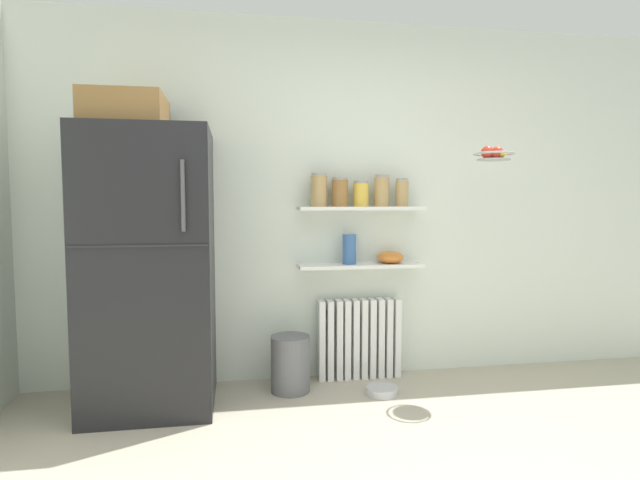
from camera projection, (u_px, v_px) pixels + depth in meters
back_wall at (335, 202)px, 3.75m from camera, size 7.04×0.10×2.60m
refrigerator at (149, 262)px, 3.17m from camera, size 0.77×0.74×1.95m
radiator at (359, 338)px, 3.73m from camera, size 0.61×0.12×0.58m
wall_shelf_lower at (361, 266)px, 3.66m from camera, size 0.91×0.22×0.02m
wall_shelf_upper at (361, 208)px, 3.63m from camera, size 0.91×0.22×0.02m
storage_jar_0 at (319, 190)px, 3.56m from camera, size 0.12×0.12×0.24m
storage_jar_1 at (340, 192)px, 3.59m from camera, size 0.11×0.11×0.21m
storage_jar_2 at (361, 194)px, 3.62m from camera, size 0.11×0.11×0.18m
storage_jar_3 at (382, 191)px, 3.64m from camera, size 0.11×0.11×0.23m
storage_jar_4 at (402, 193)px, 3.67m from camera, size 0.09×0.09×0.20m
vase at (349, 249)px, 3.63m from camera, size 0.10×0.10×0.22m
shelf_bowl at (390, 257)px, 3.69m from camera, size 0.20×0.20×0.09m
trash_bin at (290, 364)px, 3.46m from camera, size 0.27×0.27×0.38m
pet_food_bowl at (382, 390)px, 3.42m from camera, size 0.22×0.22×0.05m
hanging_fruit_basket at (494, 154)px, 3.44m from camera, size 0.27×0.27×0.10m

